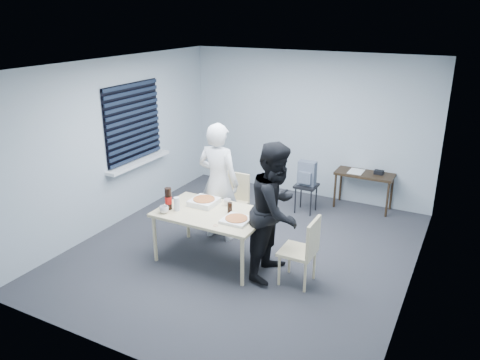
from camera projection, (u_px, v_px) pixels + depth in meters
The scene contains 19 objects.
room at pixel (135, 129), 7.53m from camera, with size 5.00×5.00×5.00m.
dining_table at pixel (212, 216), 6.27m from camera, with size 1.45×0.92×0.71m.
chair_far at pixel (234, 198), 7.24m from camera, with size 0.42×0.42×0.89m.
chair_right at pixel (305, 247), 5.73m from camera, with size 0.42×0.42×0.89m.
person_white at pixel (218, 182), 6.82m from camera, with size 0.65×0.42×1.77m, color silver.
person_black at pixel (276, 210), 5.85m from camera, with size 0.86×0.47×1.77m, color black.
side_table at pixel (364, 177), 7.95m from camera, with size 0.97×0.43×0.65m.
stool at pixel (306, 191), 7.87m from camera, with size 0.35×0.35×0.49m.
backpack at pixel (307, 174), 7.75m from camera, with size 0.29×0.21×0.41m.
pizza_box_a at pixel (204, 202), 6.48m from camera, with size 0.35×0.35×0.09m.
pizza_box_b at pixel (236, 220), 5.97m from camera, with size 0.34×0.34×0.05m.
mug_a at pixel (164, 210), 6.20m from camera, with size 0.12×0.12×0.10m, color silver.
mug_b at pixel (227, 202), 6.44m from camera, with size 0.10×0.10×0.09m, color silver.
cola_glass at pixel (230, 208), 6.20m from camera, with size 0.07×0.07×0.14m, color black.
soda_bottle at pixel (168, 199), 6.29m from camera, with size 0.10×0.10×0.30m.
plastic_cups at pixel (177, 204), 6.26m from camera, with size 0.08×0.08×0.19m, color silver.
rubber_band at pixel (215, 226), 5.85m from camera, with size 0.05×0.05×0.00m, color red.
papers at pixel (356, 171), 7.99m from camera, with size 0.24×0.33×0.01m, color white.
black_box at pixel (379, 172), 7.86m from camera, with size 0.15×0.11×0.07m, color black.
Camera 1 is at (2.72, -5.33, 3.25)m, focal length 35.00 mm.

